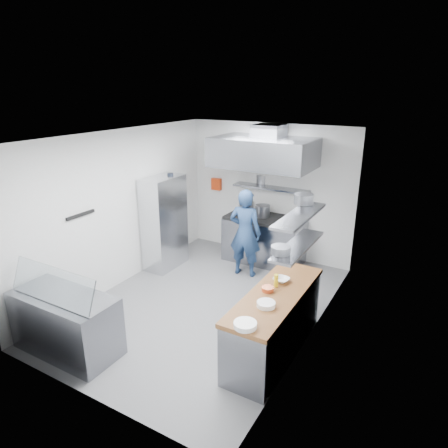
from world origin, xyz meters
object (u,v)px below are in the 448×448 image
Objects in this scene: gas_range at (264,241)px; chef at (245,233)px; display_case at (66,323)px; wire_rack at (164,223)px.

gas_range is 0.94× the size of chef.
display_case is (-1.04, -3.34, -0.43)m from chef.
chef is 3.52m from display_case.
gas_range is at bearing 36.64° from wire_rack.
chef is 1.63m from wire_rack.
chef is at bearing 15.99° from wire_rack.
gas_range reaches higher than display_case.
wire_rack is 2.98m from display_case.
gas_range is 1.07× the size of display_case.
wire_rack is 1.23× the size of display_case.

